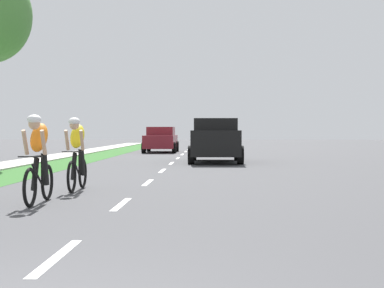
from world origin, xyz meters
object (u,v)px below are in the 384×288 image
object	(u,v)px
cyclist_lead	(38,158)
suv_black	(216,139)
cyclist_trailing	(77,153)
sedan_maroon	(161,139)

from	to	relation	value
cyclist_lead	suv_black	world-z (taller)	suv_black
cyclist_trailing	suv_black	bearing A→B (deg)	74.99
suv_black	sedan_maroon	world-z (taller)	suv_black
suv_black	sedan_maroon	bearing A→B (deg)	106.36
suv_black	sedan_maroon	xyz separation A→B (m)	(-3.20, 10.90, -0.18)
cyclist_trailing	cyclist_lead	bearing A→B (deg)	-94.05
sedan_maroon	suv_black	bearing A→B (deg)	-73.64
cyclist_lead	cyclist_trailing	bearing A→B (deg)	85.95
cyclist_lead	cyclist_trailing	xyz separation A→B (m)	(0.16, 2.28, 0.00)
cyclist_trailing	sedan_maroon	bearing A→B (deg)	90.30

